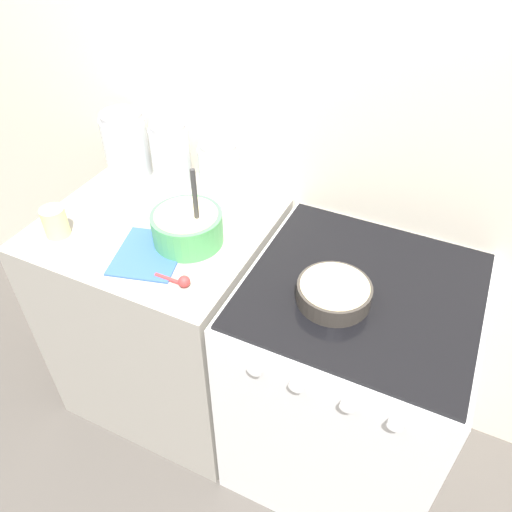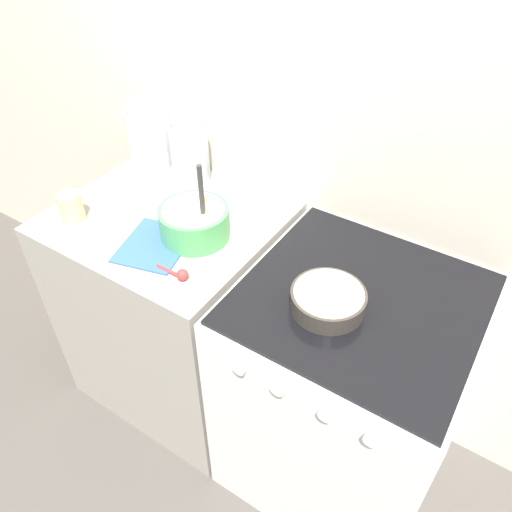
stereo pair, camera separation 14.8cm
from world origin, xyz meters
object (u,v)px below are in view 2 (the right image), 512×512
(stove, at_px, (343,391))
(storage_jar_right, at_px, (234,174))
(storage_jar_left, at_px, (150,141))
(mixing_bowl, at_px, (194,221))
(storage_jar_middle, at_px, (190,155))
(baking_pan, at_px, (328,299))
(tin_can, at_px, (71,207))

(stove, xyz_separation_m, storage_jar_right, (-0.60, 0.23, 0.55))
(storage_jar_left, relative_size, storage_jar_right, 1.13)
(mixing_bowl, bearing_deg, storage_jar_middle, 130.18)
(stove, xyz_separation_m, mixing_bowl, (-0.58, -0.03, 0.52))
(storage_jar_left, bearing_deg, stove, -13.12)
(mixing_bowl, distance_m, baking_pan, 0.51)
(stove, height_order, tin_can, tin_can)
(stove, height_order, storage_jar_right, storage_jar_right)
(storage_jar_middle, bearing_deg, storage_jar_right, 0.00)
(storage_jar_middle, bearing_deg, baking_pan, -23.52)
(storage_jar_middle, relative_size, tin_can, 2.48)
(storage_jar_left, bearing_deg, baking_pan, -18.93)
(mixing_bowl, bearing_deg, tin_can, -159.24)
(storage_jar_middle, xyz_separation_m, tin_can, (-0.18, -0.42, -0.06))
(storage_jar_middle, height_order, tin_can, storage_jar_middle)
(mixing_bowl, xyz_separation_m, tin_can, (-0.41, -0.15, -0.01))
(storage_jar_left, height_order, storage_jar_middle, same)
(baking_pan, bearing_deg, tin_can, -173.86)
(mixing_bowl, xyz_separation_m, storage_jar_right, (-0.03, 0.26, 0.03))
(mixing_bowl, height_order, storage_jar_middle, mixing_bowl)
(storage_jar_left, distance_m, storage_jar_right, 0.39)
(storage_jar_left, xyz_separation_m, storage_jar_right, (0.39, 0.00, -0.01))
(baking_pan, height_order, storage_jar_right, storage_jar_right)
(storage_jar_left, bearing_deg, tin_can, -88.21)
(tin_can, bearing_deg, storage_jar_middle, 66.20)
(stove, distance_m, storage_jar_middle, 1.00)
(baking_pan, height_order, storage_jar_left, storage_jar_left)
(storage_jar_left, bearing_deg, storage_jar_right, 0.00)
(mixing_bowl, relative_size, storage_jar_right, 1.26)
(baking_pan, bearing_deg, storage_jar_left, 161.07)
(baking_pan, distance_m, storage_jar_middle, 0.80)
(baking_pan, distance_m, storage_jar_left, 0.98)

